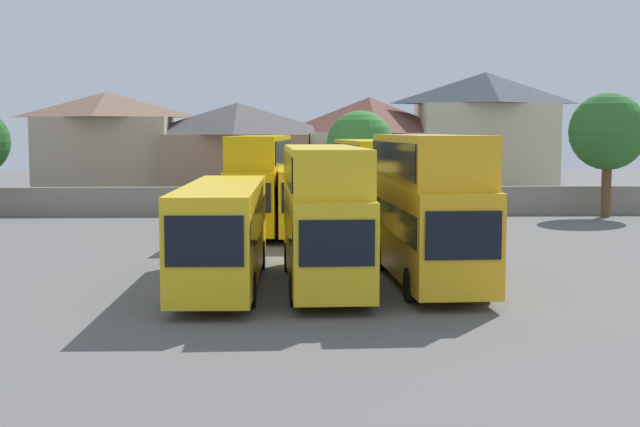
{
  "coord_description": "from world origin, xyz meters",
  "views": [
    {
      "loc": [
        -1.18,
        -29.78,
        5.37
      ],
      "look_at": [
        0.0,
        3.0,
        2.21
      ],
      "focal_mm": 48.5,
      "sensor_mm": 36.0,
      "label": 1
    }
  ],
  "objects_px": {
    "bus_5": "(302,196)",
    "bus_6": "(369,181)",
    "house_terrace_right": "(369,149)",
    "house_terrace_centre": "(238,152)",
    "bus_3": "(428,201)",
    "bus_2": "(324,208)",
    "bus_4": "(260,178)",
    "tree_right_of_lot": "(608,132)",
    "tree_behind_wall": "(360,144)",
    "house_terrace_far_right": "(485,137)",
    "house_terrace_left": "(107,147)",
    "bus_1": "(223,228)"
  },
  "relations": [
    {
      "from": "bus_4",
      "to": "bus_5",
      "type": "relative_size",
      "value": 1.07
    },
    {
      "from": "bus_3",
      "to": "tree_right_of_lot",
      "type": "height_order",
      "value": "tree_right_of_lot"
    },
    {
      "from": "bus_6",
      "to": "bus_4",
      "type": "bearing_deg",
      "value": -97.39
    },
    {
      "from": "bus_3",
      "to": "bus_6",
      "type": "distance_m",
      "value": 15.18
    },
    {
      "from": "bus_6",
      "to": "house_terrace_centre",
      "type": "height_order",
      "value": "house_terrace_centre"
    },
    {
      "from": "bus_3",
      "to": "bus_2",
      "type": "bearing_deg",
      "value": -87.7
    },
    {
      "from": "house_terrace_centre",
      "to": "house_terrace_right",
      "type": "bearing_deg",
      "value": 5.75
    },
    {
      "from": "bus_1",
      "to": "bus_2",
      "type": "xyz_separation_m",
      "value": [
        3.47,
        -0.12,
        0.7
      ]
    },
    {
      "from": "bus_2",
      "to": "house_terrace_left",
      "type": "xyz_separation_m",
      "value": [
        -14.52,
        34.43,
        1.43
      ]
    },
    {
      "from": "bus_5",
      "to": "house_terrace_right",
      "type": "bearing_deg",
      "value": 164.09
    },
    {
      "from": "bus_1",
      "to": "bus_4",
      "type": "relative_size",
      "value": 1.08
    },
    {
      "from": "bus_2",
      "to": "bus_6",
      "type": "distance_m",
      "value": 15.75
    },
    {
      "from": "house_terrace_left",
      "to": "bus_1",
      "type": "bearing_deg",
      "value": -72.14
    },
    {
      "from": "bus_1",
      "to": "house_terrace_left",
      "type": "distance_m",
      "value": 36.1
    },
    {
      "from": "bus_3",
      "to": "tree_behind_wall",
      "type": "relative_size",
      "value": 1.52
    },
    {
      "from": "bus_6",
      "to": "house_terrace_right",
      "type": "xyz_separation_m",
      "value": [
        1.8,
        19.26,
        1.26
      ]
    },
    {
      "from": "bus_1",
      "to": "tree_right_of_lot",
      "type": "distance_m",
      "value": 32.21
    },
    {
      "from": "tree_behind_wall",
      "to": "bus_5",
      "type": "bearing_deg",
      "value": -107.75
    },
    {
      "from": "house_terrace_far_right",
      "to": "tree_right_of_lot",
      "type": "xyz_separation_m",
      "value": [
        5.25,
        -10.65,
        0.37
      ]
    },
    {
      "from": "house_terrace_centre",
      "to": "bus_5",
      "type": "bearing_deg",
      "value": -76.82
    },
    {
      "from": "bus_3",
      "to": "tree_behind_wall",
      "type": "height_order",
      "value": "tree_behind_wall"
    },
    {
      "from": "bus_3",
      "to": "house_terrace_centre",
      "type": "bearing_deg",
      "value": -168.03
    },
    {
      "from": "bus_1",
      "to": "house_terrace_far_right",
      "type": "distance_m",
      "value": 37.95
    },
    {
      "from": "bus_5",
      "to": "tree_right_of_lot",
      "type": "height_order",
      "value": "tree_right_of_lot"
    },
    {
      "from": "bus_1",
      "to": "bus_4",
      "type": "xyz_separation_m",
      "value": [
        0.78,
        15.71,
        0.85
      ]
    },
    {
      "from": "bus_6",
      "to": "house_terrace_far_right",
      "type": "distance_m",
      "value": 21.36
    },
    {
      "from": "bus_4",
      "to": "house_terrace_left",
      "type": "height_order",
      "value": "house_terrace_left"
    },
    {
      "from": "house_terrace_far_right",
      "to": "bus_5",
      "type": "bearing_deg",
      "value": -126.14
    },
    {
      "from": "house_terrace_centre",
      "to": "house_terrace_right",
      "type": "height_order",
      "value": "house_terrace_right"
    },
    {
      "from": "bus_3",
      "to": "house_terrace_right",
      "type": "height_order",
      "value": "house_terrace_right"
    },
    {
      "from": "tree_behind_wall",
      "to": "bus_1",
      "type": "bearing_deg",
      "value": -104.21
    },
    {
      "from": "bus_5",
      "to": "bus_6",
      "type": "relative_size",
      "value": 0.94
    },
    {
      "from": "bus_3",
      "to": "bus_4",
      "type": "height_order",
      "value": "bus_3"
    },
    {
      "from": "bus_3",
      "to": "bus_6",
      "type": "height_order",
      "value": "bus_3"
    },
    {
      "from": "house_terrace_right",
      "to": "tree_right_of_lot",
      "type": "relative_size",
      "value": 1.22
    },
    {
      "from": "bus_4",
      "to": "bus_6",
      "type": "distance_m",
      "value": 5.69
    },
    {
      "from": "tree_behind_wall",
      "to": "house_terrace_left",
      "type": "bearing_deg",
      "value": 160.13
    },
    {
      "from": "bus_5",
      "to": "house_terrace_centre",
      "type": "bearing_deg",
      "value": -167.55
    },
    {
      "from": "bus_6",
      "to": "house_terrace_centre",
      "type": "bearing_deg",
      "value": -160.31
    },
    {
      "from": "bus_3",
      "to": "house_terrace_far_right",
      "type": "relative_size",
      "value": 1.01
    },
    {
      "from": "house_terrace_centre",
      "to": "tree_right_of_lot",
      "type": "xyz_separation_m",
      "value": [
        23.47,
        -10.35,
        1.5
      ]
    },
    {
      "from": "house_terrace_far_right",
      "to": "house_terrace_centre",
      "type": "bearing_deg",
      "value": -179.07
    },
    {
      "from": "bus_6",
      "to": "house_terrace_left",
      "type": "distance_m",
      "value": 25.85
    },
    {
      "from": "bus_2",
      "to": "bus_5",
      "type": "distance_m",
      "value": 15.11
    },
    {
      "from": "bus_2",
      "to": "bus_4",
      "type": "relative_size",
      "value": 0.96
    },
    {
      "from": "bus_2",
      "to": "house_terrace_centre",
      "type": "relative_size",
      "value": 0.99
    },
    {
      "from": "tree_behind_wall",
      "to": "house_terrace_far_right",
      "type": "bearing_deg",
      "value": 32.25
    },
    {
      "from": "bus_2",
      "to": "bus_4",
      "type": "height_order",
      "value": "bus_4"
    },
    {
      "from": "house_terrace_left",
      "to": "bus_2",
      "type": "bearing_deg",
      "value": -67.13
    },
    {
      "from": "bus_4",
      "to": "bus_5",
      "type": "xyz_separation_m",
      "value": [
        2.15,
        -0.75,
        -0.89
      ]
    }
  ]
}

